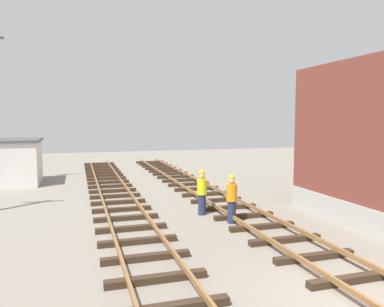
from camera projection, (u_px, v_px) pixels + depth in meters
The scene contains 5 objects.
ground_plane at pixel (351, 302), 7.99m from camera, with size 80.00×80.00×0.00m, color gray.
track_near_building at pixel (378, 292), 8.19m from camera, with size 2.50×55.40×0.32m.
control_hut at pixel (15, 162), 22.57m from camera, with size 3.00×3.80×2.76m.
track_worker_foreground at pixel (232, 199), 14.03m from camera, with size 0.40×0.40×1.87m.
track_worker_distant at pixel (202, 193), 15.27m from camera, with size 0.40×0.40×1.87m.
Camera 1 is at (-5.53, -6.31, 3.91)m, focal length 34.71 mm.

